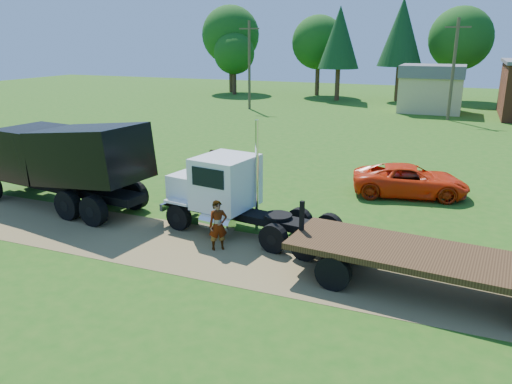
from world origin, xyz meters
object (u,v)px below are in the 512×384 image
at_px(orange_pickup, 410,180).
at_px(spectator_a, 218,225).
at_px(white_semi_tractor, 227,193).
at_px(flatbed_trailer, 436,264).
at_px(black_dump_truck, 64,159).

bearing_deg(orange_pickup, spectator_a, 137.20).
distance_m(white_semi_tractor, flatbed_trailer, 8.22).
relative_size(white_semi_tractor, flatbed_trailer, 0.83).
distance_m(flatbed_trailer, spectator_a, 7.34).
bearing_deg(black_dump_truck, white_semi_tractor, 8.22).
height_order(flatbed_trailer, spectator_a, flatbed_trailer).
xyz_separation_m(black_dump_truck, spectator_a, (8.40, -1.77, -1.26)).
bearing_deg(spectator_a, flatbed_trailer, -41.22).
relative_size(white_semi_tractor, orange_pickup, 1.38).
distance_m(black_dump_truck, flatbed_trailer, 15.92).
bearing_deg(flatbed_trailer, spectator_a, -178.35).
bearing_deg(black_dump_truck, spectator_a, -4.60).
relative_size(orange_pickup, spectator_a, 2.94).
relative_size(flatbed_trailer, spectator_a, 4.88).
bearing_deg(orange_pickup, white_semi_tractor, 128.58).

